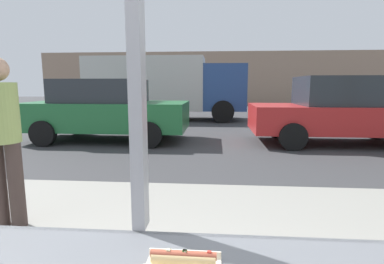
% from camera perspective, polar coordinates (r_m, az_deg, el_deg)
% --- Properties ---
extents(ground_plane, '(60.00, 60.00, 0.00)m').
position_cam_1_polar(ground_plane, '(9.12, 2.70, -0.43)').
color(ground_plane, '#38383A').
extents(sidewalk_strip, '(16.00, 2.80, 0.11)m').
position_cam_1_polar(sidewalk_strip, '(2.98, -1.64, -19.68)').
color(sidewalk_strip, gray).
rests_on(sidewalk_strip, ground).
extents(building_facade_far, '(28.00, 1.20, 4.14)m').
position_cam_1_polar(building_facade_far, '(24.45, 3.95, 10.26)').
color(building_facade_far, gray).
rests_on(building_facade_far, ground).
extents(hotdog_tray_near, '(0.23, 0.10, 0.05)m').
position_cam_1_polar(hotdog_tray_near, '(0.98, -1.66, -23.30)').
color(hotdog_tray_near, beige).
rests_on(hotdog_tray_near, window_counter).
extents(parked_car_green, '(4.25, 2.04, 1.64)m').
position_cam_1_polar(parked_car_green, '(8.33, -16.17, 4.19)').
color(parked_car_green, '#236B38').
rests_on(parked_car_green, ground).
extents(parked_car_red, '(4.42, 2.02, 1.71)m').
position_cam_1_polar(parked_car_red, '(8.42, 26.86, 3.76)').
color(parked_car_red, red).
rests_on(parked_car_red, ground).
extents(box_truck, '(6.74, 2.44, 2.67)m').
position_cam_1_polar(box_truck, '(13.09, -5.23, 8.94)').
color(box_truck, beige).
rests_on(box_truck, ground).
extents(pedestrian, '(0.32, 0.32, 1.63)m').
position_cam_1_polar(pedestrian, '(3.31, -32.70, -0.10)').
color(pedestrian, '#473732').
rests_on(pedestrian, sidewalk_strip).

